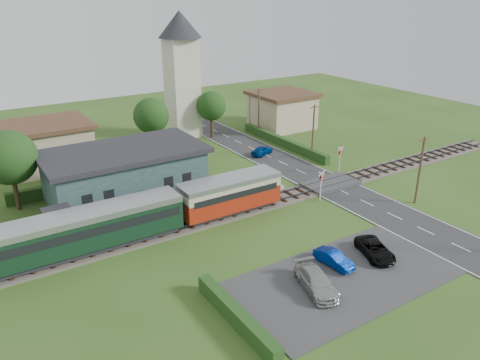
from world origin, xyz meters
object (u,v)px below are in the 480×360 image
crossing_signal_near (321,181)px  car_park_silver (316,281)px  church_tower (181,66)px  equipment_hut (59,223)px  station_building (125,173)px  crossing_signal_far (340,156)px  train (44,240)px  pedestrian_far (63,230)px  house_east (282,110)px  car_park_dark (375,249)px  car_on_road (262,150)px  pedestrian_near (218,186)px  car_park_blue (334,259)px  house_west (45,145)px

crossing_signal_near → car_park_silver: bearing=-132.6°
church_tower → car_park_silver: bearing=-103.0°
equipment_hut → station_building: size_ratio=0.16×
crossing_signal_near → crossing_signal_far: (7.20, 4.80, 0.00)m
train → pedestrian_far: size_ratio=28.94×
house_east → car_park_dark: 39.08m
church_tower → crossing_signal_far: church_tower is taller
station_building → car_on_road: size_ratio=4.61×
pedestrian_far → house_east: bearing=-70.6°
equipment_hut → pedestrian_near: size_ratio=1.34×
equipment_hut → car_park_silver: bearing=-51.3°
house_east → car_on_road: house_east is taller
pedestrian_near → car_park_blue: bearing=94.5°
train → pedestrian_far: bearing=55.8°
equipment_hut → car_park_blue: bearing=-42.2°
church_tower → car_park_blue: church_tower is taller
crossing_signal_near → car_on_road: crossing_signal_near is taller
church_tower → house_west: (-20.00, -3.00, -7.43)m
car_park_dark → pedestrian_near: pedestrian_near is taller
station_building → car_park_dark: station_building is taller
house_east → crossing_signal_far: house_east is taller
crossing_signal_far → pedestrian_far: bearing=179.2°
crossing_signal_far → car_park_silver: crossing_signal_far is taller
equipment_hut → station_building: station_building is taller
church_tower → car_on_road: 17.15m
house_west → car_park_blue: 38.02m
house_east → car_park_dark: size_ratio=2.07×
car_park_blue → crossing_signal_near: bearing=47.4°
church_tower → house_east: (15.00, -4.00, -7.43)m
car_park_dark → house_east: bearing=83.6°
house_east → car_park_dark: house_east is taller
train → house_east: 45.44m
crossing_signal_far → car_park_dark: size_ratio=0.77×
equipment_hut → pedestrian_far: bearing=-63.1°
car_park_silver → car_park_dark: car_park_silver is taller
equipment_hut → crossing_signal_far: (31.60, -0.81, 0.39)m
car_park_blue → house_west: bearing=105.9°
pedestrian_far → station_building: bearing=-59.3°
church_tower → car_park_blue: size_ratio=5.10×
equipment_hut → station_building: 9.92m
church_tower → house_west: 21.55m
station_building → church_tower: (15.00, 17.01, 7.53)m
equipment_hut → crossing_signal_near: bearing=-12.9°
equipment_hut → crossing_signal_far: crossing_signal_far is taller
house_west → car_park_dark: house_west is taller
house_west → pedestrian_far: bearing=-98.0°
equipment_hut → pedestrian_near: 15.81m
crossing_signal_far → car_park_silver: bearing=-137.5°
car_park_blue → car_park_silver: bearing=-158.5°
car_park_blue → car_park_silver: (-3.30, -1.71, 0.11)m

